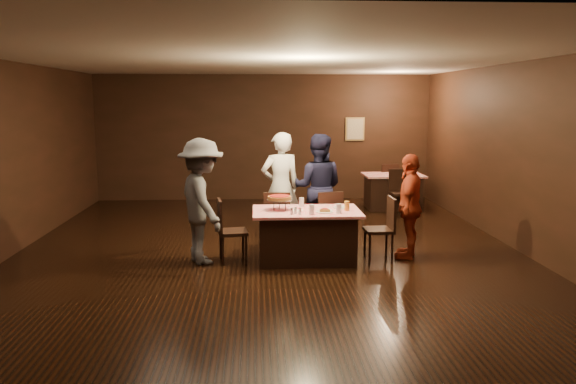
# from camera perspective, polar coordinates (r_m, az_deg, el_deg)

# --- Properties ---
(room) EXTENTS (10.00, 10.04, 3.02)m
(room) POSITION_cam_1_polar(r_m,az_deg,el_deg) (8.57, -1.99, 7.59)
(room) COLOR black
(room) RESTS_ON ground
(main_table) EXTENTS (1.60, 1.00, 0.77)m
(main_table) POSITION_cam_1_polar(r_m,az_deg,el_deg) (8.46, 1.87, -4.43)
(main_table) COLOR red
(main_table) RESTS_ON ground
(back_table) EXTENTS (1.30, 0.90, 0.77)m
(back_table) POSITION_cam_1_polar(r_m,az_deg,el_deg) (12.71, 10.59, 0.07)
(back_table) COLOR #B00B0C
(back_table) RESTS_ON ground
(chair_far_left) EXTENTS (0.46, 0.46, 0.95)m
(chair_far_left) POSITION_cam_1_polar(r_m,az_deg,el_deg) (9.15, -1.04, -2.80)
(chair_far_left) COLOR black
(chair_far_left) RESTS_ON ground
(chair_far_right) EXTENTS (0.50, 0.50, 0.95)m
(chair_far_right) POSITION_cam_1_polar(r_m,az_deg,el_deg) (9.21, 3.94, -2.73)
(chair_far_right) COLOR black
(chair_far_right) RESTS_ON ground
(chair_end_left) EXTENTS (0.48, 0.48, 0.95)m
(chair_end_left) POSITION_cam_1_polar(r_m,az_deg,el_deg) (8.42, -5.62, -3.91)
(chair_end_left) COLOR black
(chair_end_left) RESTS_ON ground
(chair_end_right) EXTENTS (0.43, 0.43, 0.95)m
(chair_end_right) POSITION_cam_1_polar(r_m,az_deg,el_deg) (8.61, 9.20, -3.69)
(chair_end_right) COLOR black
(chair_end_right) RESTS_ON ground
(chair_back_near) EXTENTS (0.45, 0.45, 0.95)m
(chair_back_near) POSITION_cam_1_polar(r_m,az_deg,el_deg) (12.03, 11.39, -0.04)
(chair_back_near) COLOR black
(chair_back_near) RESTS_ON ground
(chair_back_far) EXTENTS (0.49, 0.49, 0.95)m
(chair_back_far) POSITION_cam_1_polar(r_m,az_deg,el_deg) (13.28, 9.99, 0.87)
(chair_back_far) COLOR black
(chair_back_far) RESTS_ON ground
(diner_white_jacket) EXTENTS (0.77, 0.61, 1.86)m
(diner_white_jacket) POSITION_cam_1_polar(r_m,az_deg,el_deg) (9.56, -0.76, 0.52)
(diner_white_jacket) COLOR silver
(diner_white_jacket) RESTS_ON ground
(diner_navy_hoodie) EXTENTS (1.02, 0.87, 1.83)m
(diner_navy_hoodie) POSITION_cam_1_polar(r_m,az_deg,el_deg) (9.65, 3.04, 0.49)
(diner_navy_hoodie) COLOR black
(diner_navy_hoodie) RESTS_ON ground
(diner_grey_knit) EXTENTS (1.10, 1.37, 1.85)m
(diner_grey_knit) POSITION_cam_1_polar(r_m,az_deg,el_deg) (8.34, -8.75, -0.93)
(diner_grey_knit) COLOR #535458
(diner_grey_knit) RESTS_ON ground
(diner_red_shirt) EXTENTS (0.72, 1.02, 1.60)m
(diner_red_shirt) POSITION_cam_1_polar(r_m,az_deg,el_deg) (8.73, 12.26, -1.42)
(diner_red_shirt) COLOR #AF381D
(diner_red_shirt) RESTS_ON ground
(pizza_stand) EXTENTS (0.38, 0.38, 0.22)m
(pizza_stand) POSITION_cam_1_polar(r_m,az_deg,el_deg) (8.37, -0.87, -0.61)
(pizza_stand) COLOR black
(pizza_stand) RESTS_ON main_table
(plate_with_slice) EXTENTS (0.25, 0.25, 0.06)m
(plate_with_slice) POSITION_cam_1_polar(r_m,az_deg,el_deg) (8.23, 3.73, -1.92)
(plate_with_slice) COLOR white
(plate_with_slice) RESTS_ON main_table
(plate_empty) EXTENTS (0.25, 0.25, 0.01)m
(plate_empty) POSITION_cam_1_polar(r_m,az_deg,el_deg) (8.59, 5.45, -1.58)
(plate_empty) COLOR white
(plate_empty) RESTS_ON main_table
(glass_front_left) EXTENTS (0.08, 0.08, 0.14)m
(glass_front_left) POSITION_cam_1_polar(r_m,az_deg,el_deg) (8.08, 2.43, -1.79)
(glass_front_left) COLOR silver
(glass_front_left) RESTS_ON main_table
(glass_front_right) EXTENTS (0.08, 0.08, 0.14)m
(glass_front_right) POSITION_cam_1_polar(r_m,az_deg,el_deg) (8.18, 5.19, -1.69)
(glass_front_right) COLOR silver
(glass_front_right) RESTS_ON main_table
(glass_amber) EXTENTS (0.08, 0.08, 0.14)m
(glass_amber) POSITION_cam_1_polar(r_m,az_deg,el_deg) (8.39, 6.00, -1.41)
(glass_amber) COLOR #BF7F26
(glass_amber) RESTS_ON main_table
(glass_back) EXTENTS (0.08, 0.08, 0.14)m
(glass_back) POSITION_cam_1_polar(r_m,az_deg,el_deg) (8.66, 1.38, -1.03)
(glass_back) COLOR silver
(glass_back) RESTS_ON main_table
(condiments) EXTENTS (0.17, 0.10, 0.09)m
(condiments) POSITION_cam_1_polar(r_m,az_deg,el_deg) (8.08, 0.79, -1.93)
(condiments) COLOR silver
(condiments) RESTS_ON main_table
(napkin_center) EXTENTS (0.19, 0.19, 0.01)m
(napkin_center) POSITION_cam_1_polar(r_m,az_deg,el_deg) (8.41, 3.92, -1.82)
(napkin_center) COLOR white
(napkin_center) RESTS_ON main_table
(napkin_left) EXTENTS (0.21, 0.21, 0.01)m
(napkin_left) POSITION_cam_1_polar(r_m,az_deg,el_deg) (8.32, 0.89, -1.93)
(napkin_left) COLOR white
(napkin_left) RESTS_ON main_table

